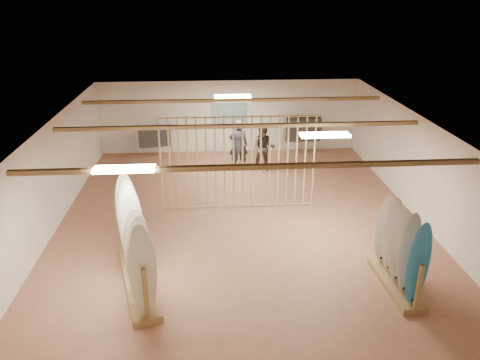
{
  "coord_description": "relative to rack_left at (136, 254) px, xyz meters",
  "views": [
    {
      "loc": [
        -0.81,
        -11.74,
        6.06
      ],
      "look_at": [
        0.0,
        0.0,
        1.2
      ],
      "focal_mm": 35.0,
      "sensor_mm": 36.0,
      "label": 1
    }
  ],
  "objects": [
    {
      "name": "wall_front",
      "position": [
        2.46,
        -3.1,
        0.67
      ],
      "size": [
        12.0,
        0.0,
        12.0
      ],
      "primitive_type": "plane",
      "rotation": [
        -1.57,
        0.0,
        0.0
      ],
      "color": "white",
      "rests_on": "ground"
    },
    {
      "name": "wall_left",
      "position": [
        -2.54,
        2.9,
        0.67
      ],
      "size": [
        0.0,
        12.0,
        12.0
      ],
      "primitive_type": "plane",
      "rotation": [
        1.57,
        0.0,
        1.57
      ],
      "color": "white",
      "rests_on": "ground"
    },
    {
      "name": "light_panels",
      "position": [
        2.46,
        2.9,
        2.01
      ],
      "size": [
        1.2,
        0.35,
        0.06
      ],
      "primitive_type": "cube",
      "color": "white",
      "rests_on": "ground"
    },
    {
      "name": "bamboo_partition",
      "position": [
        2.46,
        3.7,
        0.67
      ],
      "size": [
        4.45,
        0.05,
        2.78
      ],
      "color": "tan",
      "rests_on": "ground"
    },
    {
      "name": "shopper_a",
      "position": [
        2.68,
        6.85,
        0.3
      ],
      "size": [
        0.77,
        0.53,
        2.07
      ],
      "primitive_type": "imported",
      "rotation": [
        0.0,
        0.0,
        3.17
      ],
      "color": "#27282F",
      "rests_on": "floor"
    },
    {
      "name": "ceiling",
      "position": [
        2.46,
        2.9,
        2.07
      ],
      "size": [
        12.0,
        12.0,
        0.0
      ],
      "primitive_type": "plane",
      "rotation": [
        3.14,
        0.0,
        0.0
      ],
      "color": "gray",
      "rests_on": "ground"
    },
    {
      "name": "ceiling_slats",
      "position": [
        2.46,
        2.9,
        1.99
      ],
      "size": [
        9.5,
        6.12,
        0.1
      ],
      "primitive_type": "cube",
      "color": "#9B7746",
      "rests_on": "ground"
    },
    {
      "name": "wall_right",
      "position": [
        7.46,
        2.9,
        0.67
      ],
      "size": [
        0.0,
        12.0,
        12.0
      ],
      "primitive_type": "plane",
      "rotation": [
        1.57,
        0.0,
        -1.57
      ],
      "color": "white",
      "rests_on": "ground"
    },
    {
      "name": "poster",
      "position": [
        2.46,
        8.88,
        0.87
      ],
      "size": [
        1.4,
        0.03,
        0.9
      ],
      "primitive_type": "cube",
      "color": "teal",
      "rests_on": "ground"
    },
    {
      "name": "rack_left",
      "position": [
        0.0,
        0.0,
        0.0
      ],
      "size": [
        1.35,
        3.1,
        2.14
      ],
      "rotation": [
        0.0,
        0.0,
        0.26
      ],
      "color": "#9B7746",
      "rests_on": "floor"
    },
    {
      "name": "floor",
      "position": [
        2.46,
        2.9,
        -0.73
      ],
      "size": [
        12.0,
        12.0,
        0.0
      ],
      "primitive_type": "plane",
      "color": "#A96E51",
      "rests_on": "ground"
    },
    {
      "name": "shopper_b",
      "position": [
        3.55,
        6.6,
        0.22
      ],
      "size": [
        1.05,
        0.89,
        1.91
      ],
      "primitive_type": "imported",
      "rotation": [
        0.0,
        0.0,
        -0.21
      ],
      "color": "#37302A",
      "rests_on": "floor"
    },
    {
      "name": "rack_right",
      "position": [
        5.62,
        -0.52,
        -0.08
      ],
      "size": [
        0.61,
        2.02,
        1.91
      ],
      "rotation": [
        0.0,
        0.0,
        0.04
      ],
      "color": "#9B7746",
      "rests_on": "floor"
    },
    {
      "name": "wall_back",
      "position": [
        2.46,
        8.9,
        0.67
      ],
      "size": [
        12.0,
        0.0,
        12.0
      ],
      "primitive_type": "plane",
      "rotation": [
        1.57,
        0.0,
        0.0
      ],
      "color": "white",
      "rests_on": "ground"
    },
    {
      "name": "clothing_rack_a",
      "position": [
        -0.41,
        8.19,
        0.14
      ],
      "size": [
        1.24,
        0.49,
        1.34
      ],
      "rotation": [
        0.0,
        0.0,
        0.16
      ],
      "color": "silver",
      "rests_on": "floor"
    },
    {
      "name": "clothing_rack_b",
      "position": [
        5.26,
        8.3,
        0.28
      ],
      "size": [
        1.45,
        0.45,
        1.55
      ],
      "rotation": [
        0.0,
        0.0,
        0.06
      ],
      "color": "silver",
      "rests_on": "floor"
    }
  ]
}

